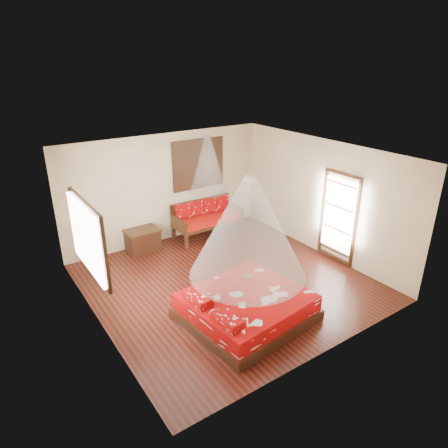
{
  "coord_description": "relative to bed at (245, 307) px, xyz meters",
  "views": [
    {
      "loc": [
        -4.28,
        -6.17,
        4.55
      ],
      "look_at": [
        0.23,
        0.46,
        1.15
      ],
      "focal_mm": 32.0,
      "sensor_mm": 36.0,
      "label": 1
    }
  ],
  "objects": [
    {
      "name": "glazed_door",
      "position": [
        3.17,
        0.67,
        0.82
      ],
      "size": [
        0.08,
        1.02,
        2.16
      ],
      "color": "black",
      "rests_on": "floor"
    },
    {
      "name": "wine_tray",
      "position": [
        0.43,
        0.52,
        0.3
      ],
      "size": [
        0.22,
        0.22,
        0.18
      ],
      "rotation": [
        0.0,
        0.0,
        0.36
      ],
      "color": "brown",
      "rests_on": "bed"
    },
    {
      "name": "mosquito_net_main",
      "position": [
        0.02,
        0.0,
        1.6
      ],
      "size": [
        2.07,
        2.07,
        1.8
      ],
      "primitive_type": "cone",
      "color": "white",
      "rests_on": "ceiling"
    },
    {
      "name": "shutter_panel",
      "position": [
        1.42,
        3.98,
        1.65
      ],
      "size": [
        1.52,
        0.06,
        1.32
      ],
      "color": "black",
      "rests_on": "wall_back"
    },
    {
      "name": "bed",
      "position": [
        0.0,
        0.0,
        0.0
      ],
      "size": [
        2.37,
        2.18,
        0.64
      ],
      "rotation": [
        0.0,
        0.0,
        0.11
      ],
      "color": "black",
      "rests_on": "floor"
    },
    {
      "name": "window_left",
      "position": [
        -2.25,
        1.47,
        1.45
      ],
      "size": [
        0.1,
        1.74,
        1.34
      ],
      "color": "black",
      "rests_on": "wall_left"
    },
    {
      "name": "room",
      "position": [
        0.46,
        1.27,
        1.15
      ],
      "size": [
        5.54,
        5.54,
        2.84
      ],
      "color": "black",
      "rests_on": "ground"
    },
    {
      "name": "daybed",
      "position": [
        1.42,
        3.65,
        0.27
      ],
      "size": [
        1.84,
        0.82,
        0.96
      ],
      "color": "black",
      "rests_on": "floor"
    },
    {
      "name": "mosquito_net_daybed",
      "position": [
        1.42,
        3.52,
        1.75
      ],
      "size": [
        0.95,
        0.95,
        1.5
      ],
      "primitive_type": "cone",
      "color": "white",
      "rests_on": "ceiling"
    },
    {
      "name": "storage_chest",
      "position": [
        -0.42,
        3.72,
        0.03
      ],
      "size": [
        0.82,
        0.6,
        0.56
      ],
      "rotation": [
        0.0,
        0.0,
        0.02
      ],
      "color": "black",
      "rests_on": "floor"
    }
  ]
}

